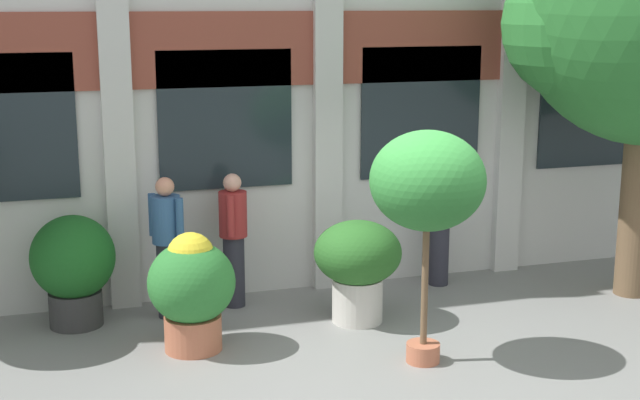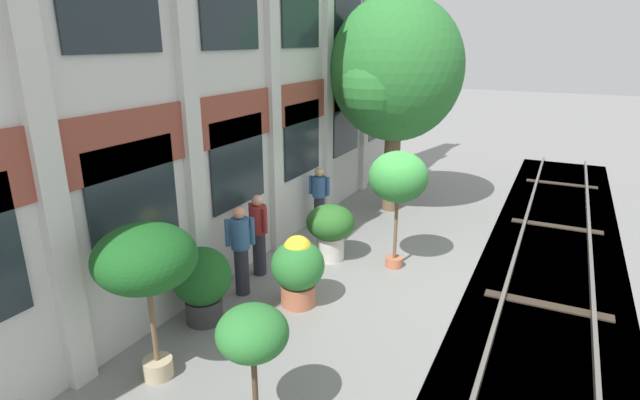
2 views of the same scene
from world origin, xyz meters
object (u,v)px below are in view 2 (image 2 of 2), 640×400
object	(u,v)px
potted_plant_ribbed_drum	(202,281)
resident_near_plants	(241,248)
potted_plant_tall_urn	(253,337)
resident_watching_tracks	(319,197)
potted_plant_stone_basin	(330,227)
potted_plant_terracotta_small	(146,261)
potted_plant_glazed_jar	(298,267)
resident_by_doorway	(259,232)
broadleaf_tree	(396,73)
potted_plant_low_pan	(398,179)

from	to	relation	value
potted_plant_ribbed_drum	resident_near_plants	distance (m)	1.08
potted_plant_tall_urn	resident_watching_tracks	xyz separation A→B (m)	(6.29, 2.27, -0.43)
resident_near_plants	potted_plant_stone_basin	bearing A→B (deg)	120.92
potted_plant_terracotta_small	resident_near_plants	world-z (taller)	potted_plant_terracotta_small
potted_plant_glazed_jar	potted_plant_ribbed_drum	bearing A→B (deg)	135.93
resident_watching_tracks	resident_by_doorway	bearing A→B (deg)	-7.77
potted_plant_terracotta_small	potted_plant_stone_basin	xyz separation A→B (m)	(4.59, -0.49, -1.03)
potted_plant_stone_basin	resident_near_plants	bearing A→B (deg)	158.83
potted_plant_stone_basin	resident_near_plants	xyz separation A→B (m)	(-2.08, 0.81, 0.18)
broadleaf_tree	resident_near_plants	world-z (taller)	broadleaf_tree
potted_plant_low_pan	resident_by_doorway	xyz separation A→B (m)	(-1.51, 2.30, -1.00)
potted_plant_stone_basin	resident_by_doorway	distance (m)	1.59
potted_plant_stone_basin	potted_plant_glazed_jar	bearing A→B (deg)	-171.21
potted_plant_tall_urn	resident_near_plants	world-z (taller)	resident_near_plants
broadleaf_tree	potted_plant_glazed_jar	xyz separation A→B (m)	(-5.66, -0.22, -2.95)
potted_plant_terracotta_small	resident_watching_tracks	world-z (taller)	potted_plant_terracotta_small
potted_plant_ribbed_drum	broadleaf_tree	bearing A→B (deg)	-7.64
potted_plant_stone_basin	potted_plant_ribbed_drum	bearing A→B (deg)	165.25
potted_plant_ribbed_drum	resident_watching_tracks	xyz separation A→B (m)	(4.64, 0.17, 0.10)
potted_plant_stone_basin	resident_by_doorway	xyz separation A→B (m)	(-1.26, 0.96, 0.16)
potted_plant_glazed_jar	resident_near_plants	bearing A→B (deg)	95.37
broadleaf_tree	potted_plant_ribbed_drum	world-z (taller)	broadleaf_tree
potted_plant_tall_urn	resident_watching_tracks	distance (m)	6.70
potted_plant_stone_basin	potted_plant_low_pan	world-z (taller)	potted_plant_low_pan
potted_plant_tall_urn	resident_by_doorway	bearing A→B (deg)	32.27
broadleaf_tree	potted_plant_low_pan	distance (m)	4.06
broadleaf_tree	resident_by_doorway	world-z (taller)	broadleaf_tree
potted_plant_terracotta_small	potted_plant_tall_urn	world-z (taller)	potted_plant_terracotta_small
resident_watching_tracks	resident_near_plants	distance (m)	3.58
broadleaf_tree	potted_plant_tall_urn	world-z (taller)	broadleaf_tree
resident_by_doorway	resident_watching_tracks	bearing A→B (deg)	19.60
broadleaf_tree	resident_watching_tracks	xyz separation A→B (m)	(-2.19, 1.09, -2.83)
potted_plant_tall_urn	potted_plant_ribbed_drum	world-z (taller)	potted_plant_tall_urn
potted_plant_stone_basin	resident_watching_tracks	distance (m)	1.80
potted_plant_low_pan	potted_plant_stone_basin	bearing A→B (deg)	100.59
broadleaf_tree	potted_plant_terracotta_small	size ratio (longest dim) A/B	2.49
potted_plant_low_pan	broadleaf_tree	bearing A→B (deg)	20.04
potted_plant_tall_urn	resident_by_doorway	size ratio (longest dim) A/B	0.99
resident_by_doorway	resident_near_plants	world-z (taller)	resident_near_plants
broadleaf_tree	potted_plant_stone_basin	bearing A→B (deg)	178.64
potted_plant_terracotta_small	potted_plant_tall_urn	size ratio (longest dim) A/B	1.38
potted_plant_tall_urn	potted_plant_low_pan	world-z (taller)	potted_plant_low_pan
resident_near_plants	potted_plant_low_pan	bearing A→B (deg)	99.47
potted_plant_tall_urn	resident_by_doorway	distance (m)	4.20
potted_plant_glazed_jar	resident_by_doorway	world-z (taller)	resident_by_doorway
potted_plant_terracotta_small	potted_plant_glazed_jar	size ratio (longest dim) A/B	1.73
potted_plant_tall_urn	potted_plant_ribbed_drum	distance (m)	2.72
broadleaf_tree	potted_plant_stone_basin	xyz separation A→B (m)	(-3.68, 0.09, -2.94)
potted_plant_low_pan	resident_near_plants	world-z (taller)	potted_plant_low_pan
potted_plant_terracotta_small	resident_near_plants	bearing A→B (deg)	7.29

